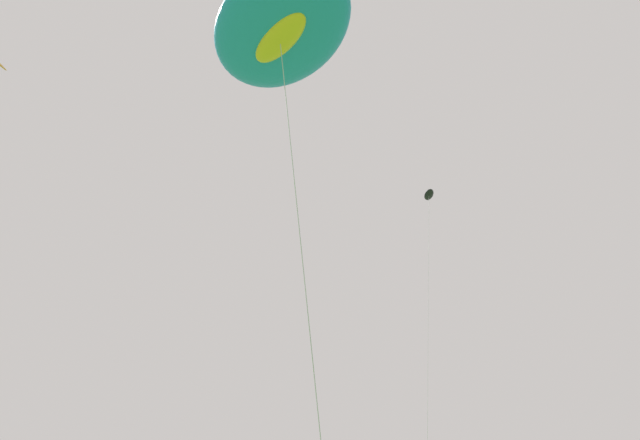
% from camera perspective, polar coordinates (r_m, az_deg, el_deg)
% --- Properties ---
extents(big_show_kite, '(6.58, 12.88, 17.31)m').
position_cam_1_polar(big_show_kite, '(17.22, -3.64, 21.62)').
color(big_show_kite, '#1E8CBF').
rests_on(big_show_kite, ground).
extents(small_kite_triangle_green, '(3.22, 3.05, 25.48)m').
position_cam_1_polar(small_kite_triangle_green, '(36.50, 12.29, 2.41)').
color(small_kite_triangle_green, black).
rests_on(small_kite_triangle_green, ground).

